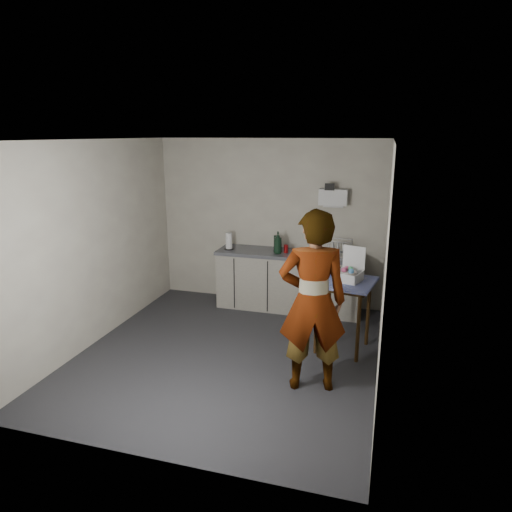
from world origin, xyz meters
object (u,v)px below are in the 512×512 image
(standing_man, at_px, (313,302))
(bakery_box, at_px, (349,273))
(paper_towel, at_px, (229,242))
(dish_rack, at_px, (339,253))
(kitchen_counter, at_px, (289,282))
(side_table, at_px, (344,290))
(soda_can, at_px, (286,249))
(soap_bottle, at_px, (278,243))
(dark_bottle, at_px, (276,243))

(standing_man, xyz_separation_m, bakery_box, (0.28, 1.03, 0.03))
(paper_towel, distance_m, dish_rack, 1.71)
(kitchen_counter, relative_size, bakery_box, 5.49)
(side_table, distance_m, bakery_box, 0.22)
(soda_can, bearing_deg, bakery_box, -47.25)
(soda_can, bearing_deg, soap_bottle, -141.99)
(paper_towel, xyz_separation_m, dish_rack, (1.71, 0.03, -0.07))
(paper_towel, bearing_deg, soda_can, 2.83)
(side_table, xyz_separation_m, soda_can, (-1.00, 1.15, 0.17))
(kitchen_counter, bearing_deg, soap_bottle, -145.89)
(dish_rack, relative_size, bakery_box, 0.89)
(kitchen_counter, xyz_separation_m, dark_bottle, (-0.23, 0.05, 0.60))
(kitchen_counter, relative_size, side_table, 2.45)
(soda_can, relative_size, dish_rack, 0.34)
(soda_can, xyz_separation_m, dish_rack, (0.81, -0.01, -0.00))
(kitchen_counter, bearing_deg, soda_can, -154.99)
(paper_towel, relative_size, bakery_box, 0.64)
(side_table, xyz_separation_m, standing_man, (-0.24, -1.00, 0.18))
(standing_man, relative_size, bakery_box, 4.79)
(kitchen_counter, height_order, dish_rack, dish_rack)
(soap_bottle, relative_size, dish_rack, 0.92)
(standing_man, height_order, soda_can, standing_man)
(dish_rack, xyz_separation_m, bakery_box, (0.24, -1.11, 0.04))
(side_table, height_order, soda_can, soda_can)
(kitchen_counter, height_order, standing_man, standing_man)
(side_table, bearing_deg, bakery_box, 40.78)
(soap_bottle, relative_size, dark_bottle, 1.39)
(side_table, height_order, dish_rack, dish_rack)
(bakery_box, bearing_deg, soda_can, 150.77)
(kitchen_counter, relative_size, paper_towel, 8.52)
(soap_bottle, bearing_deg, dish_rack, 4.31)
(dish_rack, height_order, bakery_box, bakery_box)
(soap_bottle, bearing_deg, bakery_box, -42.24)
(soap_bottle, height_order, dark_bottle, soap_bottle)
(standing_man, xyz_separation_m, soap_bottle, (-0.87, 2.07, 0.10))
(side_table, xyz_separation_m, paper_towel, (-1.90, 1.11, 0.24))
(soap_bottle, height_order, soda_can, soap_bottle)
(paper_towel, relative_size, dish_rack, 0.72)
(dark_bottle, bearing_deg, soap_bottle, -66.92)
(soap_bottle, relative_size, bakery_box, 0.82)
(bakery_box, bearing_deg, dark_bottle, 153.42)
(bakery_box, bearing_deg, kitchen_counter, 148.67)
(standing_man, bearing_deg, dark_bottle, -82.59)
(standing_man, bearing_deg, kitchen_counter, -87.36)
(soda_can, relative_size, paper_towel, 0.46)
(soap_bottle, xyz_separation_m, bakery_box, (1.15, -1.04, -0.07))
(side_table, height_order, soap_bottle, soap_bottle)
(side_table, relative_size, bakery_box, 2.24)
(side_table, distance_m, dish_rack, 1.17)
(kitchen_counter, distance_m, paper_towel, 1.13)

